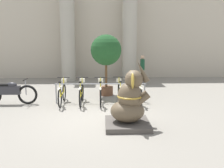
{
  "coord_description": "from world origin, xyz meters",
  "views": [
    {
      "loc": [
        0.22,
        -7.54,
        2.43
      ],
      "look_at": [
        0.52,
        0.51,
        1.0
      ],
      "focal_mm": 40.0,
      "sensor_mm": 36.0,
      "label": 1
    }
  ],
  "objects_px": {
    "bicycle_2": "(101,93)",
    "elephant_statue": "(129,104)",
    "bicycle_3": "(120,93)",
    "bicycle_1": "(81,93)",
    "motorcycle": "(10,92)",
    "potted_tree": "(106,52)",
    "person_pedestrian": "(142,67)",
    "bicycle_0": "(62,93)",
    "bicycle_4": "(139,93)"
  },
  "relations": [
    {
      "from": "bicycle_2",
      "to": "elephant_statue",
      "type": "distance_m",
      "value": 2.72
    },
    {
      "from": "bicycle_2",
      "to": "bicycle_3",
      "type": "height_order",
      "value": "same"
    },
    {
      "from": "bicycle_1",
      "to": "motorcycle",
      "type": "xyz_separation_m",
      "value": [
        -2.71,
        0.0,
        0.07
      ]
    },
    {
      "from": "elephant_statue",
      "to": "potted_tree",
      "type": "height_order",
      "value": "potted_tree"
    },
    {
      "from": "bicycle_2",
      "to": "person_pedestrian",
      "type": "xyz_separation_m",
      "value": [
        2.3,
        4.43,
        0.54
      ]
    },
    {
      "from": "bicycle_0",
      "to": "elephant_statue",
      "type": "height_order",
      "value": "elephant_statue"
    },
    {
      "from": "bicycle_0",
      "to": "elephant_statue",
      "type": "relative_size",
      "value": 0.91
    },
    {
      "from": "bicycle_0",
      "to": "bicycle_1",
      "type": "distance_m",
      "value": 0.73
    },
    {
      "from": "elephant_statue",
      "to": "person_pedestrian",
      "type": "height_order",
      "value": "elephant_statue"
    },
    {
      "from": "motorcycle",
      "to": "potted_tree",
      "type": "xyz_separation_m",
      "value": [
        3.68,
        1.5,
        1.41
      ]
    },
    {
      "from": "bicycle_1",
      "to": "bicycle_2",
      "type": "distance_m",
      "value": 0.73
    },
    {
      "from": "bicycle_1",
      "to": "elephant_statue",
      "type": "xyz_separation_m",
      "value": [
        1.56,
        -2.61,
        0.23
      ]
    },
    {
      "from": "person_pedestrian",
      "to": "bicycle_2",
      "type": "bearing_deg",
      "value": -117.41
    },
    {
      "from": "bicycle_3",
      "to": "person_pedestrian",
      "type": "xyz_separation_m",
      "value": [
        1.56,
        4.37,
        0.54
      ]
    },
    {
      "from": "person_pedestrian",
      "to": "motorcycle",
      "type": "bearing_deg",
      "value": -142.57
    },
    {
      "from": "elephant_statue",
      "to": "potted_tree",
      "type": "bearing_deg",
      "value": 98.15
    },
    {
      "from": "bicycle_0",
      "to": "motorcycle",
      "type": "height_order",
      "value": "bicycle_0"
    },
    {
      "from": "bicycle_0",
      "to": "bicycle_1",
      "type": "xyz_separation_m",
      "value": [
        0.73,
        -0.0,
        0.0
      ]
    },
    {
      "from": "bicycle_1",
      "to": "elephant_statue",
      "type": "distance_m",
      "value": 3.05
    },
    {
      "from": "motorcycle",
      "to": "elephant_statue",
      "type": "bearing_deg",
      "value": -31.47
    },
    {
      "from": "bicycle_1",
      "to": "bicycle_4",
      "type": "xyz_separation_m",
      "value": [
        2.2,
        0.03,
        0.0
      ]
    },
    {
      "from": "bicycle_0",
      "to": "person_pedestrian",
      "type": "bearing_deg",
      "value": 49.42
    },
    {
      "from": "bicycle_2",
      "to": "motorcycle",
      "type": "bearing_deg",
      "value": 179.44
    },
    {
      "from": "bicycle_2",
      "to": "potted_tree",
      "type": "distance_m",
      "value": 2.14
    },
    {
      "from": "motorcycle",
      "to": "potted_tree",
      "type": "height_order",
      "value": "potted_tree"
    },
    {
      "from": "bicycle_0",
      "to": "elephant_statue",
      "type": "distance_m",
      "value": 3.48
    },
    {
      "from": "bicycle_0",
      "to": "person_pedestrian",
      "type": "height_order",
      "value": "person_pedestrian"
    },
    {
      "from": "bicycle_4",
      "to": "elephant_statue",
      "type": "bearing_deg",
      "value": -103.7
    },
    {
      "from": "bicycle_1",
      "to": "person_pedestrian",
      "type": "xyz_separation_m",
      "value": [
        3.03,
        4.4,
        0.54
      ]
    },
    {
      "from": "bicycle_1",
      "to": "person_pedestrian",
      "type": "distance_m",
      "value": 5.37
    },
    {
      "from": "bicycle_3",
      "to": "potted_tree",
      "type": "bearing_deg",
      "value": 108.68
    },
    {
      "from": "bicycle_0",
      "to": "elephant_statue",
      "type": "bearing_deg",
      "value": -48.71
    },
    {
      "from": "bicycle_0",
      "to": "bicycle_2",
      "type": "relative_size",
      "value": 1.0
    },
    {
      "from": "bicycle_4",
      "to": "potted_tree",
      "type": "height_order",
      "value": "potted_tree"
    },
    {
      "from": "bicycle_2",
      "to": "potted_tree",
      "type": "xyz_separation_m",
      "value": [
        0.24,
        1.53,
        1.48
      ]
    },
    {
      "from": "bicycle_4",
      "to": "person_pedestrian",
      "type": "bearing_deg",
      "value": 79.27
    },
    {
      "from": "bicycle_1",
      "to": "potted_tree",
      "type": "xyz_separation_m",
      "value": [
        0.97,
        1.5,
        1.48
      ]
    },
    {
      "from": "bicycle_0",
      "to": "bicycle_2",
      "type": "xyz_separation_m",
      "value": [
        1.47,
        -0.03,
        0.0
      ]
    },
    {
      "from": "bicycle_3",
      "to": "potted_tree",
      "type": "xyz_separation_m",
      "value": [
        -0.5,
        1.47,
        1.48
      ]
    },
    {
      "from": "bicycle_2",
      "to": "person_pedestrian",
      "type": "bearing_deg",
      "value": 62.59
    },
    {
      "from": "bicycle_0",
      "to": "bicycle_2",
      "type": "bearing_deg",
      "value": -1.25
    },
    {
      "from": "bicycle_0",
      "to": "bicycle_4",
      "type": "relative_size",
      "value": 1.0
    },
    {
      "from": "bicycle_1",
      "to": "motorcycle",
      "type": "bearing_deg",
      "value": 179.93
    },
    {
      "from": "bicycle_1",
      "to": "motorcycle",
      "type": "distance_m",
      "value": 2.71
    },
    {
      "from": "elephant_statue",
      "to": "person_pedestrian",
      "type": "relative_size",
      "value": 1.19
    },
    {
      "from": "bicycle_1",
      "to": "motorcycle",
      "type": "relative_size",
      "value": 0.82
    },
    {
      "from": "bicycle_0",
      "to": "potted_tree",
      "type": "height_order",
      "value": "potted_tree"
    },
    {
      "from": "elephant_statue",
      "to": "potted_tree",
      "type": "relative_size",
      "value": 0.71
    },
    {
      "from": "bicycle_4",
      "to": "person_pedestrian",
      "type": "distance_m",
      "value": 4.48
    },
    {
      "from": "person_pedestrian",
      "to": "potted_tree",
      "type": "distance_m",
      "value": 3.68
    }
  ]
}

